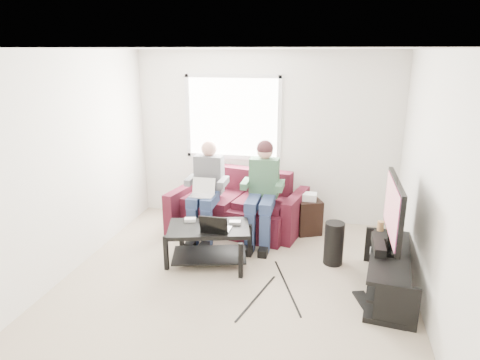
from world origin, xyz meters
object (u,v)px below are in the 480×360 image
end_table (308,215)px  sofa (239,208)px  tv_stand (388,275)px  subwoofer (334,243)px  tv (393,211)px  coffee_table (209,236)px

end_table → sofa: bearing=-176.1°
tv_stand → subwoofer: subwoofer is taller
sofa → tv_stand: bearing=-34.5°
tv_stand → tv: 0.72m
tv → subwoofer: bearing=143.3°
tv → coffee_table: bearing=176.7°
sofa → coffee_table: sofa is taller
coffee_table → tv: tv is taller
sofa → tv: 2.43m
coffee_table → subwoofer: bearing=11.8°
subwoofer → coffee_table: bearing=-168.2°
sofa → coffee_table: size_ratio=1.83×
tv → subwoofer: size_ratio=2.00×
coffee_table → end_table: bearing=46.6°
coffee_table → tv: size_ratio=1.01×
subwoofer → tv_stand: bearing=-42.3°
tv → subwoofer: tv is taller
subwoofer → end_table: bearing=112.8°
tv_stand → sofa: bearing=145.5°
tv → end_table: size_ratio=1.81×
subwoofer → end_table: end_table is taller
coffee_table → subwoofer: (1.53, 0.32, -0.09)m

